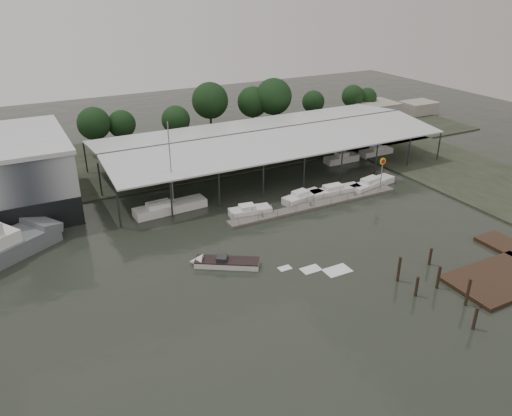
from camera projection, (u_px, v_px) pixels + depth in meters
name	position (u px, v px, depth m)	size (l,w,h in m)	color
ground	(257.00, 262.00, 58.72)	(200.00, 200.00, 0.00)	#242A22
land_strip_far	(151.00, 158.00, 92.41)	(140.00, 30.00, 0.30)	#394030
land_strip_east	(461.00, 172.00, 85.74)	(20.00, 60.00, 0.30)	#394030
covered_boat_shed	(269.00, 133.00, 85.82)	(58.24, 24.00, 6.96)	silver
floating_dock	(316.00, 205.00, 73.01)	(28.00, 2.00, 1.40)	#645E58
shell_fuel_sign	(382.00, 168.00, 76.52)	(1.10, 0.18, 5.55)	gray
boardwalk_platform	(510.00, 270.00, 56.75)	(15.00, 12.00, 0.50)	#352115
distant_commercial_buildings	(388.00, 110.00, 118.80)	(22.00, 8.00, 4.00)	gray
white_sailboat	(169.00, 207.00, 71.21)	(10.63, 3.15, 13.26)	silver
speedboat_underway	(221.00, 263.00, 57.90)	(16.95, 11.30, 2.00)	silver
moored_cruiser_0	(250.00, 211.00, 70.19)	(6.16, 3.01, 1.70)	silver
moored_cruiser_1	(303.00, 197.00, 74.72)	(7.11, 3.42, 1.70)	silver
moored_cruiser_2	(335.00, 191.00, 76.84)	(8.57, 2.54, 1.70)	silver
moored_cruiser_3	(372.00, 184.00, 79.56)	(9.03, 3.97, 1.70)	silver
mooring_pilings	(436.00, 285.00, 52.58)	(6.31, 10.97, 3.72)	#322519
horizon_tree_line	(237.00, 105.00, 103.69)	(68.48, 11.13, 11.52)	black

